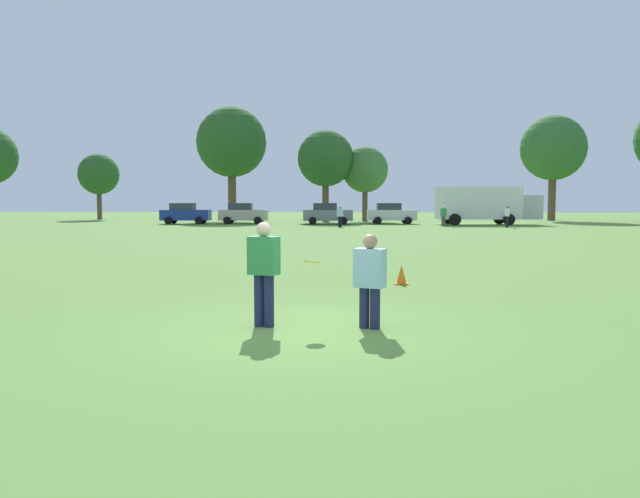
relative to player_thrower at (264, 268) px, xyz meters
name	(u,v)px	position (x,y,z in m)	size (l,w,h in m)	color
ground_plane	(298,330)	(0.56, -0.21, -0.94)	(199.72, 199.72, 0.00)	#608C3D
player_thrower	(264,268)	(0.00, 0.00, 0.00)	(0.53, 0.41, 1.67)	#1E234C
player_defender	(370,276)	(1.68, -0.05, -0.12)	(0.53, 0.42, 1.49)	#1E234C
frisbee	(312,262)	(0.76, 0.00, 0.10)	(0.27, 0.27, 0.07)	yellow
traffic_cone	(401,275)	(2.55, 5.22, -0.71)	(0.32, 0.32, 0.48)	#D8590C
parked_car_near_left	(185,213)	(-13.47, 43.61, -0.02)	(4.31, 2.42, 1.82)	navy
parked_car_mid_left	(243,213)	(-8.46, 44.00, -0.02)	(4.31, 2.42, 1.82)	#B7AD99
parked_car_center	(327,214)	(-1.10, 43.62, -0.02)	(4.31, 2.42, 1.82)	slate
parked_car_mid_right	(391,213)	(4.42, 44.82, -0.02)	(4.31, 2.42, 1.82)	silver
box_truck	(485,204)	(12.22, 43.29, 0.81)	(8.64, 3.36, 3.18)	white
bystander_sideline_watcher	(444,215)	(8.34, 40.35, -0.02)	(0.48, 0.33, 1.64)	#4C4C51
bystander_far_jogger	(340,215)	(0.15, 37.97, -0.04)	(0.50, 0.48, 1.60)	black
bystander_field_marshal	(507,215)	(12.76, 37.89, 0.00)	(0.28, 0.47, 1.67)	black
tree_west_maple	(99,174)	(-26.19, 55.66, 3.88)	(4.32, 4.32, 7.02)	brown
tree_center_elm	(232,143)	(-11.20, 52.87, 6.92)	(7.03, 7.03, 11.43)	brown
tree_east_birch	(326,159)	(-1.62, 50.86, 5.13)	(5.43, 5.43, 8.83)	brown
tree_east_oak	(365,170)	(2.23, 51.88, 4.10)	(4.51, 4.51, 7.33)	brown
tree_far_east_pine	(553,148)	(21.29, 55.17, 6.37)	(6.55, 6.55, 10.64)	brown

